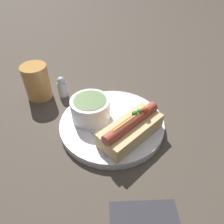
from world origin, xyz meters
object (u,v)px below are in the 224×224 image
(soup_bowl, at_px, (90,108))
(spoon, at_px, (88,122))
(drinking_glass, at_px, (37,82))
(salt_shaker, at_px, (62,87))
(hot_dog, at_px, (131,129))

(soup_bowl, relative_size, spoon, 0.62)
(spoon, height_order, drinking_glass, drinking_glass)
(drinking_glass, relative_size, salt_shaker, 1.58)
(hot_dog, relative_size, drinking_glass, 1.63)
(salt_shaker, bearing_deg, drinking_glass, 149.11)
(hot_dog, xyz_separation_m, drinking_glass, (-0.12, 0.30, 0.01))
(soup_bowl, distance_m, drinking_glass, 0.20)
(hot_dog, height_order, salt_shaker, hot_dog)
(hot_dog, xyz_separation_m, spoon, (-0.06, 0.10, -0.02))
(spoon, distance_m, drinking_glass, 0.21)
(hot_dog, bearing_deg, soup_bowl, 101.84)
(salt_shaker, bearing_deg, spoon, -91.94)
(drinking_glass, bearing_deg, soup_bowl, -69.24)
(soup_bowl, height_order, salt_shaker, soup_bowl)
(hot_dog, bearing_deg, spoon, 112.36)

